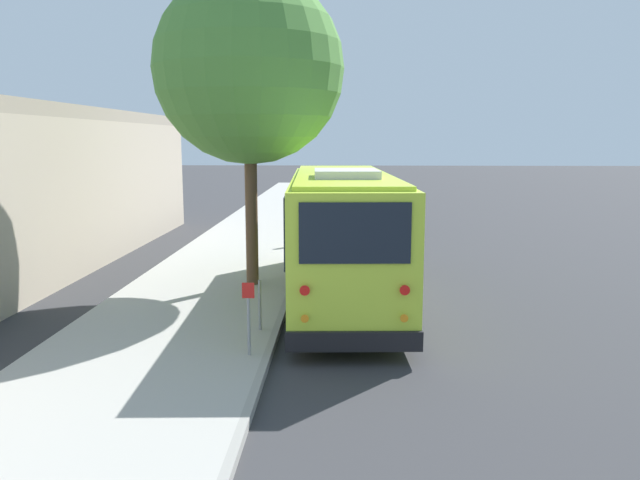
% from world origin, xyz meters
% --- Properties ---
extents(ground_plane, '(160.00, 160.00, 0.00)m').
position_xyz_m(ground_plane, '(0.00, 0.00, 0.00)').
color(ground_plane, '#333335').
extents(sidewalk_slab, '(80.00, 4.32, 0.15)m').
position_xyz_m(sidewalk_slab, '(0.00, 3.85, 0.07)').
color(sidewalk_slab, '#A3A099').
rests_on(sidewalk_slab, ground).
extents(curb_strip, '(80.00, 0.14, 0.15)m').
position_xyz_m(curb_strip, '(0.00, 1.62, 0.07)').
color(curb_strip, gray).
rests_on(curb_strip, ground).
extents(shuttle_bus, '(9.52, 3.08, 3.35)m').
position_xyz_m(shuttle_bus, '(-0.27, 0.28, 1.80)').
color(shuttle_bus, '#BCDB38').
rests_on(shuttle_bus, ground).
extents(parked_sedan_black, '(4.20, 1.92, 1.28)m').
position_xyz_m(parked_sedan_black, '(12.23, 0.38, 0.59)').
color(parked_sedan_black, black).
rests_on(parked_sedan_black, ground).
extents(parked_sedan_silver, '(4.28, 1.80, 1.33)m').
position_xyz_m(parked_sedan_silver, '(18.61, 0.43, 0.62)').
color(parked_sedan_silver, '#A8AAAF').
rests_on(parked_sedan_silver, ground).
extents(parked_sedan_maroon, '(4.66, 2.09, 1.30)m').
position_xyz_m(parked_sedan_maroon, '(25.29, 0.43, 0.60)').
color(parked_sedan_maroon, maroon).
rests_on(parked_sedan_maroon, ground).
extents(street_tree, '(4.87, 4.87, 8.79)m').
position_xyz_m(street_tree, '(0.93, 2.68, 6.11)').
color(street_tree, brown).
rests_on(street_tree, sidewalk_slab).
extents(sign_post_near, '(0.06, 0.22, 1.34)m').
position_xyz_m(sign_post_near, '(-4.77, 1.94, 0.84)').
color(sign_post_near, gray).
rests_on(sign_post_near, sidewalk_slab).
extents(sign_post_far, '(0.06, 0.06, 1.04)m').
position_xyz_m(sign_post_far, '(-3.28, 1.94, 0.67)').
color(sign_post_far, gray).
rests_on(sign_post_far, sidewalk_slab).
extents(fire_hydrant, '(0.22, 0.22, 0.81)m').
position_xyz_m(fire_hydrant, '(6.72, 2.10, 0.55)').
color(fire_hydrant, gold).
rests_on(fire_hydrant, sidewalk_slab).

